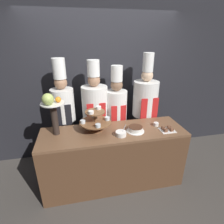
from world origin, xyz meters
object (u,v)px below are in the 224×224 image
object	(u,v)px
fruit_pedestal	(52,108)
cake_round	(135,129)
cup_white	(156,124)
serving_bowl_near	(121,134)
chef_center_right	(116,113)
tiered_stand	(95,120)
chef_right	(145,107)
cake_square_tray	(167,129)
chef_left	(64,113)
chef_center_left	(95,112)

from	to	relation	value
fruit_pedestal	cake_round	distance (m)	1.15
cup_white	serving_bowl_near	world-z (taller)	serving_bowl_near
serving_bowl_near	cup_white	bearing A→B (deg)	15.86
cup_white	chef_center_right	bearing A→B (deg)	133.93
chef_center_right	fruit_pedestal	bearing A→B (deg)	-153.73
tiered_stand	chef_right	distance (m)	1.02
tiered_stand	cake_square_tray	bearing A→B (deg)	-11.91
cake_round	chef_right	distance (m)	0.71
chef_left	chef_right	world-z (taller)	chef_right
chef_center_left	chef_right	distance (m)	0.86
chef_center_left	chef_center_right	world-z (taller)	chef_center_left
cake_square_tray	chef_center_right	world-z (taller)	chef_center_right
cake_square_tray	chef_center_right	xyz separation A→B (m)	(-0.58, 0.67, 0.03)
tiered_stand	chef_center_right	size ratio (longest dim) A/B	0.26
cup_white	cake_square_tray	xyz separation A→B (m)	(0.09, -0.16, -0.01)
chef_left	tiered_stand	bearing A→B (deg)	-46.07
cake_round	chef_left	bearing A→B (deg)	148.59
chef_center_right	chef_right	world-z (taller)	chef_right
cake_square_tray	chef_left	world-z (taller)	chef_left
chef_center_left	chef_right	bearing A→B (deg)	-0.00
serving_bowl_near	chef_right	world-z (taller)	chef_right
chef_right	cake_square_tray	bearing A→B (deg)	-83.19
tiered_stand	cake_round	distance (m)	0.57
cake_square_tray	chef_center_left	xyz separation A→B (m)	(-0.94, 0.67, 0.06)
serving_bowl_near	chef_left	distance (m)	1.01
fruit_pedestal	chef_right	distance (m)	1.55
tiered_stand	cake_square_tray	distance (m)	1.02
cake_round	cup_white	bearing A→B (deg)	14.96
cup_white	chef_right	distance (m)	0.51
chef_center_right	cake_round	bearing A→B (deg)	-77.42
cup_white	chef_center_left	world-z (taller)	chef_center_left
cake_round	chef_right	xyz separation A→B (m)	(0.37, 0.60, 0.07)
cake_round	chef_center_left	bearing A→B (deg)	129.29
cup_white	chef_center_left	size ratio (longest dim) A/B	0.04
fruit_pedestal	chef_left	xyz separation A→B (m)	(0.10, 0.47, -0.28)
cake_square_tray	cup_white	bearing A→B (deg)	120.42
serving_bowl_near	chef_left	xyz separation A→B (m)	(-0.75, 0.67, 0.08)
serving_bowl_near	fruit_pedestal	bearing A→B (deg)	166.77
chef_center_left	serving_bowl_near	bearing A→B (deg)	-68.48
tiered_stand	fruit_pedestal	distance (m)	0.59
fruit_pedestal	chef_center_right	size ratio (longest dim) A/B	0.35
tiered_stand	cake_square_tray	world-z (taller)	tiered_stand
cake_square_tray	serving_bowl_near	world-z (taller)	serving_bowl_near
cup_white	chef_left	xyz separation A→B (m)	(-1.33, 0.50, 0.09)
cake_square_tray	serving_bowl_near	distance (m)	0.67
chef_center_right	cup_white	bearing A→B (deg)	-46.07
serving_bowl_near	chef_right	size ratio (longest dim) A/B	0.09
tiered_stand	chef_right	bearing A→B (deg)	26.77
fruit_pedestal	cup_white	distance (m)	1.48
serving_bowl_near	chef_right	xyz separation A→B (m)	(0.59, 0.67, 0.07)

